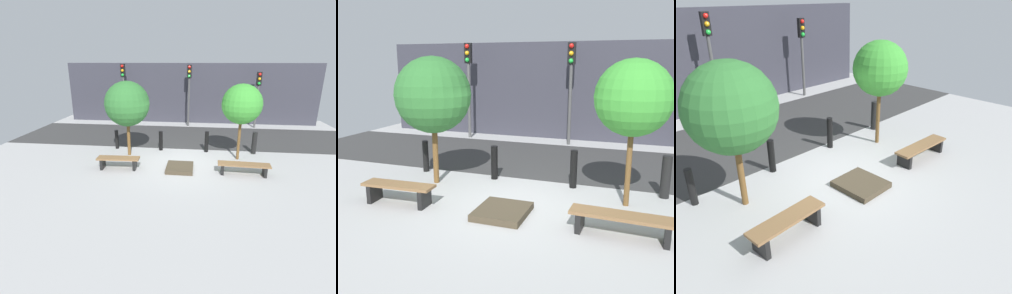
{
  "view_description": "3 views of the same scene",
  "coord_description": "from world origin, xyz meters",
  "views": [
    {
      "loc": [
        0.64,
        -9.84,
        3.94
      ],
      "look_at": [
        -0.52,
        -0.07,
        0.7
      ],
      "focal_mm": 28.0,
      "sensor_mm": 36.0,
      "label": 1
    },
    {
      "loc": [
        2.49,
        -7.27,
        3.01
      ],
      "look_at": [
        -0.2,
        0.16,
        1.23
      ],
      "focal_mm": 40.0,
      "sensor_mm": 36.0,
      "label": 2
    },
    {
      "loc": [
        -5.16,
        -5.08,
        4.28
      ],
      "look_at": [
        -0.1,
        -0.14,
        0.95
      ],
      "focal_mm": 35.0,
      "sensor_mm": 36.0,
      "label": 3
    }
  ],
  "objects": [
    {
      "name": "traffic_light_mid_west",
      "position": [
        0.0,
        6.48,
        2.57
      ],
      "size": [
        0.28,
        0.27,
        3.73
      ],
      "color": "#484848",
      "rests_on": "ground"
    },
    {
      "name": "planter_bed",
      "position": [
        0.0,
        -0.62,
        0.07
      ],
      "size": [
        1.01,
        1.12,
        0.14
      ],
      "primitive_type": "cube",
      "color": "#433929",
      "rests_on": "ground"
    },
    {
      "name": "bollard_left",
      "position": [
        -1.04,
        1.57,
        0.45
      ],
      "size": [
        0.18,
        0.18,
        0.89
      ],
      "primitive_type": "cylinder",
      "color": "black",
      "rests_on": "ground"
    },
    {
      "name": "ground_plane",
      "position": [
        0.0,
        0.0,
        0.0
      ],
      "size": [
        18.0,
        18.0,
        0.0
      ],
      "primitive_type": "plane",
      "color": "#A4A4A4"
    },
    {
      "name": "bollard_center",
      "position": [
        1.04,
        1.57,
        0.47
      ],
      "size": [
        0.17,
        0.17,
        0.94
      ],
      "primitive_type": "cylinder",
      "color": "black",
      "rests_on": "ground"
    },
    {
      "name": "road_strip",
      "position": [
        0.0,
        4.01,
        0.01
      ],
      "size": [
        18.0,
        4.38,
        0.01
      ],
      "primitive_type": "cube",
      "color": "#353535",
      "rests_on": "ground"
    },
    {
      "name": "building_facade",
      "position": [
        0.0,
        7.67,
        1.91
      ],
      "size": [
        16.2,
        0.5,
        3.82
      ],
      "primitive_type": "cube",
      "color": "#33333D",
      "rests_on": "ground"
    },
    {
      "name": "bollard_far_left",
      "position": [
        -3.13,
        1.57,
        0.44
      ],
      "size": [
        0.16,
        0.16,
        0.88
      ],
      "primitive_type": "cylinder",
      "color": "black",
      "rests_on": "ground"
    },
    {
      "name": "traffic_light_west",
      "position": [
        -4.1,
        6.48,
        2.6
      ],
      "size": [
        0.28,
        0.27,
        3.77
      ],
      "color": "#4F4F4F",
      "rests_on": "ground"
    },
    {
      "name": "bollard_right",
      "position": [
        3.13,
        1.57,
        0.49
      ],
      "size": [
        0.21,
        0.21,
        0.98
      ],
      "primitive_type": "cylinder",
      "color": "black",
      "rests_on": "ground"
    },
    {
      "name": "bench_right",
      "position": [
        2.33,
        -0.82,
        0.31
      ],
      "size": [
        1.87,
        0.52,
        0.42
      ],
      "rotation": [
        0.0,
        0.0,
        -0.05
      ],
      "color": "black",
      "rests_on": "ground"
    },
    {
      "name": "tree_behind_right_bench",
      "position": [
        2.33,
        0.77,
        2.31
      ],
      "size": [
        1.59,
        1.59,
        3.12
      ],
      "color": "brown",
      "rests_on": "ground"
    },
    {
      "name": "tree_behind_left_bench",
      "position": [
        -2.33,
        0.77,
        2.24
      ],
      "size": [
        1.88,
        1.88,
        3.18
      ],
      "color": "brown",
      "rests_on": "ground"
    },
    {
      "name": "bench_left",
      "position": [
        -2.33,
        -0.82,
        0.32
      ],
      "size": [
        1.62,
        0.52,
        0.46
      ],
      "rotation": [
        0.0,
        0.0,
        0.05
      ],
      "color": "black",
      "rests_on": "ground"
    },
    {
      "name": "traffic_light_mid_east",
      "position": [
        4.1,
        6.48,
        2.32
      ],
      "size": [
        0.28,
        0.27,
        3.33
      ],
      "color": "#4C4C4C",
      "rests_on": "ground"
    }
  ]
}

